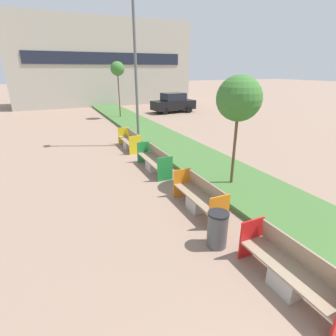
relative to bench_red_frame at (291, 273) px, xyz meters
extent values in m
cube|color=#426B33|center=(2.26, 8.71, -0.28)|extent=(2.80, 120.00, 0.18)
cube|color=#B2AD9E|center=(3.06, 30.57, 4.23)|extent=(19.99, 5.29, 9.21)
cube|color=#1E2333|center=(3.06, 27.88, 4.69)|extent=(16.79, 0.08, 1.20)
cube|color=#ADA8A0|center=(-0.04, 0.00, -0.16)|extent=(0.52, 0.60, 0.42)
cube|color=gray|center=(-0.04, 0.00, 0.07)|extent=(0.58, 2.12, 0.05)
cube|color=gray|center=(0.23, 0.00, 0.33)|extent=(0.14, 2.03, 0.48)
cube|color=red|center=(-0.04, 1.08, 0.10)|extent=(0.62, 0.04, 0.94)
cube|color=#ADA8A0|center=(-0.04, 3.37, -0.16)|extent=(0.52, 0.60, 0.42)
cube|color=gray|center=(-0.04, 3.37, 0.07)|extent=(0.58, 2.07, 0.05)
cube|color=gray|center=(0.23, 3.37, 0.33)|extent=(0.14, 1.99, 0.48)
cube|color=orange|center=(-0.04, 2.31, 0.10)|extent=(0.62, 0.04, 0.94)
cube|color=orange|center=(-0.04, 4.43, 0.10)|extent=(0.62, 0.04, 0.94)
cube|color=#ADA8A0|center=(-0.04, 7.00, -0.16)|extent=(0.52, 0.60, 0.42)
cube|color=gray|center=(-0.04, 7.00, 0.07)|extent=(0.58, 2.34, 0.05)
cube|color=gray|center=(0.23, 7.00, 0.33)|extent=(0.14, 2.24, 0.48)
cube|color=#238C3D|center=(-0.04, 5.81, 0.10)|extent=(0.62, 0.04, 0.94)
cube|color=#238C3D|center=(-0.04, 8.19, 0.10)|extent=(0.62, 0.04, 0.94)
cube|color=#ADA8A0|center=(-0.04, 10.51, -0.16)|extent=(0.52, 0.60, 0.42)
cube|color=gray|center=(-0.04, 10.51, 0.07)|extent=(0.58, 2.09, 0.05)
cube|color=gray|center=(0.23, 10.51, 0.33)|extent=(0.14, 2.01, 0.48)
cube|color=yellow|center=(-0.04, 9.45, 0.10)|extent=(0.62, 0.04, 0.94)
cube|color=yellow|center=(-0.04, 11.58, 0.10)|extent=(0.62, 0.04, 0.94)
cylinder|color=#4C4F51|center=(-0.51, 1.70, 0.05)|extent=(0.48, 0.48, 0.85)
cylinder|color=black|center=(-0.51, 1.70, 0.50)|extent=(0.50, 0.50, 0.05)
cylinder|color=#56595B|center=(0.61, 10.89, 3.94)|extent=(0.14, 0.14, 8.62)
cylinder|color=brown|center=(1.90, 4.30, 0.98)|extent=(0.10, 0.10, 2.71)
sphere|color=#38702D|center=(1.90, 4.30, 2.74)|extent=(1.47, 1.47, 1.47)
cylinder|color=brown|center=(1.90, 19.63, 1.49)|extent=(0.10, 0.10, 3.72)
sphere|color=#38702D|center=(1.90, 19.63, 3.66)|extent=(1.12, 1.12, 1.12)
cube|color=black|center=(7.52, 20.85, 0.35)|extent=(4.34, 2.12, 0.84)
cube|color=black|center=(7.52, 20.85, 1.13)|extent=(2.23, 1.73, 0.72)
cylinder|color=black|center=(8.78, 19.95, -0.07)|extent=(0.60, 0.20, 0.60)
cylinder|color=black|center=(8.78, 21.75, -0.07)|extent=(0.60, 0.20, 0.60)
cylinder|color=black|center=(6.26, 19.95, -0.07)|extent=(0.60, 0.20, 0.60)
cylinder|color=black|center=(6.26, 21.75, -0.07)|extent=(0.60, 0.20, 0.60)
camera|label=1|loc=(-3.76, -2.61, 3.62)|focal=28.00mm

